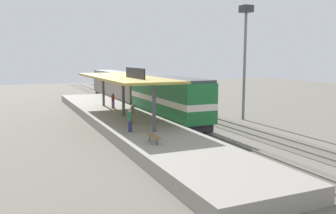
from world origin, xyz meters
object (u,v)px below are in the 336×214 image
Objects in this scene: light_mast at (245,39)px; platform_bench at (153,136)px; person_walking at (132,113)px; person_boarding at (130,120)px; person_waiting at (113,100)px; locomotive at (168,98)px; passenger_carriage_single at (118,86)px.

platform_bench is at bearing -146.01° from light_mast.
person_walking is 1.00× the size of person_boarding.
person_waiting is 1.00× the size of person_boarding.
person_boarding is (-0.34, 3.95, 0.51)m from platform_bench.
light_mast is at bearing 33.99° from platform_bench.
passenger_carriage_single is (0.00, 18.00, -0.10)m from locomotive.
person_waiting is (-4.18, -12.51, -0.46)m from passenger_carriage_single.
platform_bench is at bearing -85.08° from person_boarding.
locomotive is at bearing -52.73° from person_waiting.
person_boarding is at bearing -99.56° from person_waiting.
platform_bench is 0.99× the size of person_boarding.
person_waiting is 1.00× the size of person_walking.
light_mast is 15.56m from person_waiting.
light_mast is 6.84× the size of person_boarding.
locomotive is at bearing 165.70° from light_mast.
locomotive reaches higher than person_boarding.
light_mast reaches higher than person_walking.
person_boarding is at bearing -159.27° from light_mast.
passenger_carriage_single reaches higher than person_walking.
passenger_carriage_single is 11.70× the size of person_walking.
person_waiting is 13.01m from person_boarding.
passenger_carriage_single is 13.20m from person_waiting.
person_waiting is at bearing 84.39° from person_walking.
person_boarding is (-6.34, -25.34, -0.46)m from passenger_carriage_single.
person_walking is (0.86, 7.01, 0.51)m from platform_bench.
platform_bench is 18.08m from light_mast.
person_walking is (-12.94, -2.30, -6.54)m from light_mast.
light_mast is at bearing -68.68° from passenger_carriage_single.
person_boarding is (-14.14, -5.35, -6.54)m from light_mast.
light_mast is 6.84× the size of person_walking.
locomotive is 10.03m from light_mast.
person_waiting is 9.82m from person_walking.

